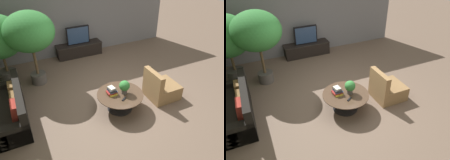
{
  "view_description": "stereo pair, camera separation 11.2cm",
  "coord_description": "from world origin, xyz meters",
  "views": [
    {
      "loc": [
        -2.16,
        -4.35,
        3.71
      ],
      "look_at": [
        -0.03,
        0.06,
        0.55
      ],
      "focal_mm": 35.0,
      "sensor_mm": 36.0,
      "label": 1
    },
    {
      "loc": [
        -2.06,
        -4.4,
        3.71
      ],
      "look_at": [
        -0.03,
        0.06,
        0.55
      ],
      "focal_mm": 35.0,
      "sensor_mm": 36.0,
      "label": 2
    }
  ],
  "objects": [
    {
      "name": "ground_plane",
      "position": [
        0.0,
        0.0,
        0.0
      ],
      "size": [
        24.0,
        24.0,
        0.0
      ],
      "primitive_type": "plane",
      "color": "brown"
    },
    {
      "name": "back_wall_stone",
      "position": [
        0.0,
        3.26,
        1.5
      ],
      "size": [
        7.4,
        0.12,
        3.0
      ],
      "primitive_type": "cube",
      "color": "slate",
      "rests_on": "ground"
    },
    {
      "name": "media_console",
      "position": [
        -0.01,
        2.94,
        0.25
      ],
      "size": [
        1.68,
        0.5,
        0.47
      ],
      "color": "black",
      "rests_on": "ground"
    },
    {
      "name": "television",
      "position": [
        -0.01,
        2.94,
        0.79
      ],
      "size": [
        0.84,
        0.13,
        0.66
      ],
      "color": "black",
      "rests_on": "media_console"
    },
    {
      "name": "coffee_table",
      "position": [
        -0.07,
        -0.48,
        0.33
      ],
      "size": [
        1.17,
        1.17,
        0.46
      ],
      "color": "black",
      "rests_on": "ground"
    },
    {
      "name": "couch_by_wall",
      "position": [
        -2.64,
        0.29,
        0.29
      ],
      "size": [
        0.84,
        1.97,
        0.84
      ],
      "rotation": [
        0.0,
        0.0,
        -1.57
      ],
      "color": "black",
      "rests_on": "ground"
    },
    {
      "name": "armchair_wicker",
      "position": [
        1.16,
        -0.52,
        0.27
      ],
      "size": [
        0.8,
        0.76,
        0.86
      ],
      "rotation": [
        0.0,
        0.0,
        1.57
      ],
      "color": "olive",
      "rests_on": "ground"
    },
    {
      "name": "potted_palm_tall",
      "position": [
        -2.54,
        2.17,
        1.39
      ],
      "size": [
        1.39,
        1.39,
        2.05
      ],
      "color": "#514C47",
      "rests_on": "ground"
    },
    {
      "name": "potted_palm_corner",
      "position": [
        -1.72,
        1.68,
        1.58
      ],
      "size": [
        1.37,
        1.37,
        2.18
      ],
      "color": "#514C47",
      "rests_on": "ground"
    },
    {
      "name": "potted_plant_tabletop",
      "position": [
        0.04,
        -0.49,
        0.67
      ],
      "size": [
        0.27,
        0.27,
        0.36
      ],
      "color": "#514C47",
      "rests_on": "coffee_table"
    },
    {
      "name": "book_stack",
      "position": [
        -0.25,
        -0.37,
        0.54
      ],
      "size": [
        0.25,
        0.29,
        0.18
      ],
      "color": "gold",
      "rests_on": "coffee_table"
    },
    {
      "name": "remote_black",
      "position": [
        -0.09,
        -0.71,
        0.47
      ],
      "size": [
        0.15,
        0.12,
        0.02
      ],
      "primitive_type": "cube",
      "rotation": [
        0.0,
        0.0,
        -0.97
      ],
      "color": "black",
      "rests_on": "coffee_table"
    }
  ]
}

